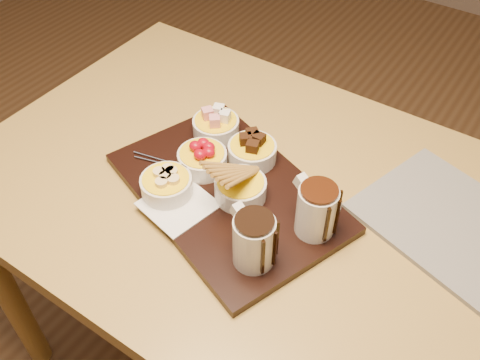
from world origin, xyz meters
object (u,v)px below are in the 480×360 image
Objects in this scene: bowl_strawberries at (202,160)px; pitcher_dark_chocolate at (254,242)px; newspaper at (452,223)px; dining_table at (257,221)px; serving_board at (227,192)px; pitcher_milk_chocolate at (316,211)px.

bowl_strawberries is 1.01× the size of pitcher_dark_chocolate.
pitcher_dark_chocolate is at bearing -115.11° from newspaper.
serving_board is (-0.04, -0.05, 0.11)m from dining_table.
pitcher_milk_chocolate reaches higher than serving_board.
bowl_strawberries reaches higher than newspaper.
pitcher_milk_chocolate is at bearing -123.65° from newspaper.
pitcher_milk_chocolate reaches higher than bowl_strawberries.
serving_board reaches higher than dining_table.
bowl_strawberries is 0.27m from pitcher_milk_chocolate.
serving_board is 0.19m from pitcher_dark_chocolate.
serving_board is at bearing -130.61° from dining_table.
dining_table is at bearing -143.55° from newspaper.
dining_table is 0.23m from pitcher_milk_chocolate.
pitcher_dark_chocolate is at bearing -19.98° from serving_board.
pitcher_dark_chocolate is 0.13m from pitcher_milk_chocolate.
dining_table is 3.75× the size of newspaper.
pitcher_milk_chocolate is at bearing 85.60° from pitcher_dark_chocolate.
serving_board is 1.44× the size of newspaper.
serving_board is at bearing -16.38° from bowl_strawberries.
pitcher_dark_chocolate reaches higher than serving_board.
pitcher_dark_chocolate and pitcher_milk_chocolate have the same top height.
pitcher_milk_chocolate is (0.19, 0.01, 0.06)m from serving_board.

